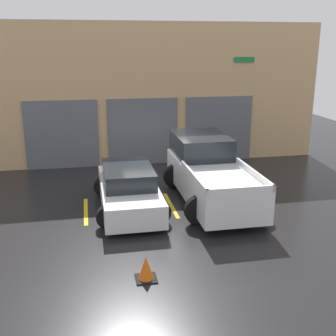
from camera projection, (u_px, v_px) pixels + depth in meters
ground_plane at (160, 185)px, 15.45m from camera, size 28.00×28.00×0.00m
shophouse_building at (146, 96)px, 17.73m from camera, size 15.17×0.68×5.87m
pickup_truck at (209, 173)px, 13.80m from camera, size 2.57×5.23×1.95m
sedan_white at (129, 189)px, 13.11m from camera, size 2.13×4.31×1.34m
parking_stripe_far_left at (86, 211)px, 13.02m from camera, size 0.12×2.20×0.01m
parking_stripe_left at (171, 205)px, 13.51m from camera, size 0.12×2.20×0.01m
parking_stripe_centre at (250, 199)px, 14.01m from camera, size 0.12×2.20×0.01m
traffic_cone at (146, 269)px, 9.19m from camera, size 0.47×0.47×0.55m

